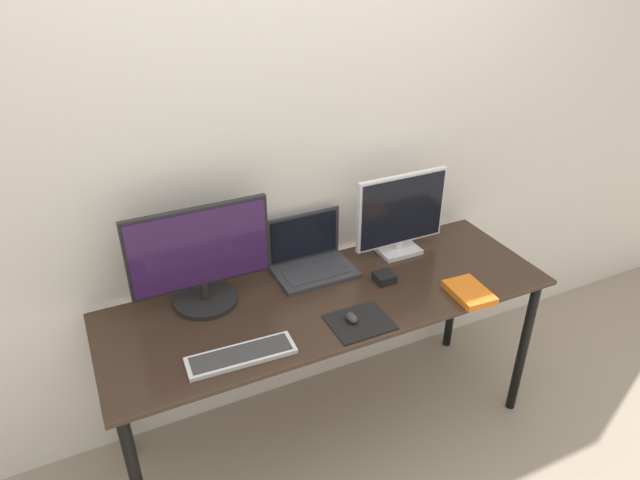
# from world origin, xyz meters

# --- Properties ---
(ground_plane) EXTENTS (12.00, 12.00, 0.00)m
(ground_plane) POSITION_xyz_m (0.00, 0.00, 0.00)
(ground_plane) COLOR gray
(wall_back) EXTENTS (7.00, 0.05, 2.50)m
(wall_back) POSITION_xyz_m (0.00, 0.70, 1.25)
(wall_back) COLOR silver
(wall_back) RESTS_ON ground_plane
(desk) EXTENTS (1.87, 0.63, 0.77)m
(desk) POSITION_xyz_m (0.00, 0.32, 0.68)
(desk) COLOR #332319
(desk) RESTS_ON ground_plane
(monitor_left) EXTENTS (0.56, 0.26, 0.43)m
(monitor_left) POSITION_xyz_m (-0.47, 0.50, 0.98)
(monitor_left) COLOR black
(monitor_left) RESTS_ON desk
(monitor_right) EXTENTS (0.44, 0.13, 0.39)m
(monitor_right) POSITION_xyz_m (0.45, 0.50, 0.97)
(monitor_right) COLOR silver
(monitor_right) RESTS_ON desk
(laptop) EXTENTS (0.35, 0.24, 0.24)m
(laptop) POSITION_xyz_m (0.02, 0.55, 0.83)
(laptop) COLOR #333338
(laptop) RESTS_ON desk
(keyboard) EXTENTS (0.40, 0.14, 0.02)m
(keyboard) POSITION_xyz_m (-0.45, 0.12, 0.78)
(keyboard) COLOR silver
(keyboard) RESTS_ON desk
(mousepad) EXTENTS (0.24, 0.20, 0.00)m
(mousepad) POSITION_xyz_m (0.03, 0.11, 0.77)
(mousepad) COLOR black
(mousepad) RESTS_ON desk
(mouse) EXTENTS (0.04, 0.06, 0.03)m
(mouse) POSITION_xyz_m (0.00, 0.13, 0.79)
(mouse) COLOR #333333
(mouse) RESTS_ON mousepad
(book) EXTENTS (0.15, 0.21, 0.03)m
(book) POSITION_xyz_m (0.52, 0.08, 0.79)
(book) COLOR orange
(book) RESTS_ON desk
(power_brick) EXTENTS (0.08, 0.08, 0.04)m
(power_brick) POSITION_xyz_m (0.26, 0.32, 0.79)
(power_brick) COLOR black
(power_brick) RESTS_ON desk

